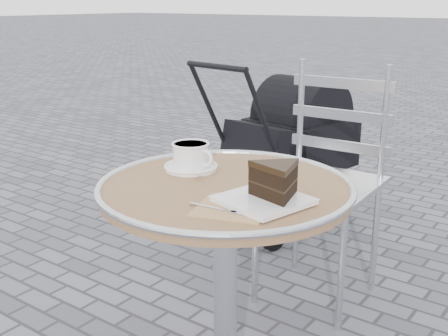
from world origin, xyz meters
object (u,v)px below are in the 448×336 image
Objects in this scene: cafe_table at (225,239)px; cake_plate_set at (273,185)px; bistro_chair at (331,154)px; cappuccino_set at (191,158)px; baby_stroller at (289,151)px.

cafe_table is 2.36× the size of cake_plate_set.
cafe_table is 0.75× the size of bistro_chair.
bistro_chair reaches higher than cake_plate_set.
baby_stroller reaches higher than cappuccino_set.
bistro_chair is (-0.09, 0.88, 0.04)m from cafe_table.
baby_stroller is (-0.79, 1.48, -0.36)m from cake_plate_set.
cappuccino_set is at bearing 176.56° from cake_plate_set.
cafe_table is 0.29m from cake_plate_set.
bistro_chair reaches higher than cafe_table.
cafe_table is 4.38× the size of cappuccino_set.
cappuccino_set is 1.48m from baby_stroller.
cafe_table is 1.56m from baby_stroller.
baby_stroller is at bearing 112.89° from cafe_table.
cake_plate_set is at bearing -75.84° from bistro_chair.
bistro_chair is at bearing -37.75° from baby_stroller.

